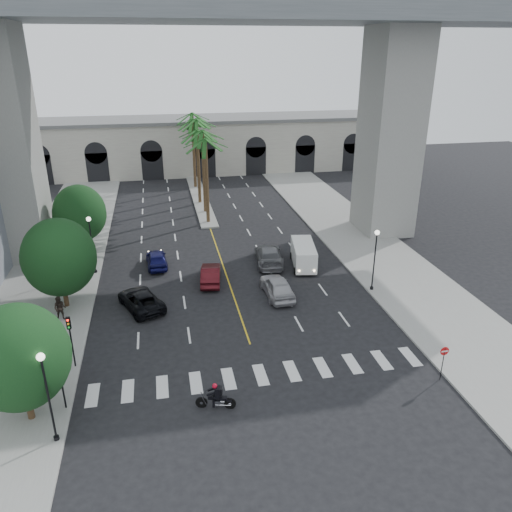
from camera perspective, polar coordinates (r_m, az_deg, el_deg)
The scene contains 30 objects.
ground at distance 32.85m, azimuth -0.01°, elevation -11.91°, with size 140.00×140.00×0.00m, color black.
sidewalk_left at distance 46.51m, azimuth -22.34°, elevation -2.68°, with size 8.00×100.00×0.15m, color gray.
sidewalk_right at distance 49.81m, azimuth 13.66°, elevation 0.11°, with size 8.00×100.00×0.15m, color gray.
median at distance 67.34m, azimuth -6.40°, elevation 6.54°, with size 2.00×24.00×0.20m, color gray.
pier_building at distance 82.95m, azimuth -7.66°, elevation 12.49°, with size 71.00×10.50×8.50m.
bridge at distance 49.30m, azimuth -1.21°, elevation 22.51°, with size 75.00×13.00×26.00m.
palm_a at distance 55.60m, azimuth -5.82°, elevation 12.67°, with size 3.20×3.20×10.30m.
palm_b at distance 59.50m, azimuth -6.14°, elevation 13.58°, with size 3.20×3.20×10.60m.
palm_c at distance 63.48m, azimuth -6.76°, elevation 13.70°, with size 3.20×3.20×10.10m.
palm_d at distance 67.35m, azimuth -6.80°, elevation 14.84°, with size 3.20×3.20×10.90m.
palm_e at distance 71.34m, azimuth -7.28°, elevation 14.88°, with size 3.20×3.20×10.40m.
palm_f at distance 75.28m, azimuth -7.31°, elevation 15.49°, with size 3.20×3.20×10.70m.
street_tree_near at distance 28.74m, azimuth -25.48°, elevation -10.39°, with size 5.20×5.20×6.89m.
street_tree_mid at distance 40.02m, azimuth -21.57°, elevation -0.14°, with size 5.44×5.44×7.21m.
street_tree_far at distance 51.29m, azimuth -19.50°, elevation 4.64°, with size 5.04×5.04×6.68m.
lamp_post_left_near at distance 27.17m, azimuth -22.76°, elevation -13.97°, with size 0.40×0.40×5.35m.
lamp_post_left_far at distance 45.64m, azimuth -18.30°, elevation 1.73°, with size 0.40×0.40×5.35m.
lamp_post_right at distance 41.33m, azimuth 13.44°, elevation 0.11°, with size 0.40×0.40×5.35m.
traffic_signal_near at distance 29.55m, azimuth -21.52°, elevation -12.24°, with size 0.25×0.18×3.65m.
traffic_signal_far at distance 32.89m, azimuth -20.47°, elevation -8.31°, with size 0.25×0.18×3.65m.
motorcycle_rider at distance 28.85m, azimuth -4.51°, elevation -15.78°, with size 2.23×0.78×1.64m.
car_a at distance 40.39m, azimuth 2.44°, elevation -3.50°, with size 1.99×4.96×1.69m, color #A8A7AB.
car_b at distance 42.88m, azimuth -5.20°, elevation -2.09°, with size 1.60×4.58×1.51m, color #410D12.
car_c at distance 39.60m, azimuth -13.03°, elevation -4.89°, with size 2.37×5.15×1.43m, color black.
car_d at distance 46.37m, azimuth 1.48°, elevation 0.08°, with size 2.35×5.78×1.68m, color slate.
car_e at distance 46.71m, azimuth -11.30°, elevation -0.32°, with size 1.78×4.41×1.50m, color #10114B.
cargo_van at distance 45.80m, azimuth 5.46°, elevation 0.18°, with size 2.74×5.32×2.16m.
pedestrian_a at distance 37.43m, azimuth -24.83°, elevation -7.62°, with size 0.68×0.45×1.87m, color black.
pedestrian_b at distance 39.34m, azimuth -21.50°, elevation -5.58°, with size 0.90×0.70×1.85m, color black.
do_not_enter_sign at distance 32.31m, azimuth 20.67°, elevation -10.66°, with size 0.57×0.05×2.31m.
Camera 1 is at (-5.30, -26.52, 18.65)m, focal length 35.00 mm.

